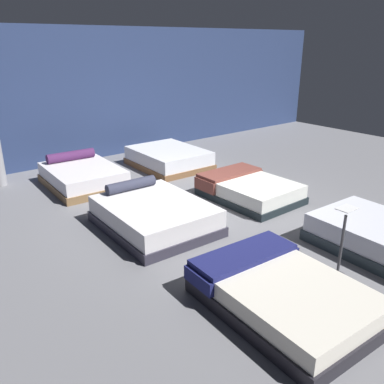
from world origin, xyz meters
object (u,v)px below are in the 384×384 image
object	(u,v)px
bed_1	(382,238)
price_sign	(341,251)
bed_3	(249,189)
bed_2	(154,215)
bed_4	(83,176)
bed_5	(169,158)
bed_0	(282,294)

from	to	relation	value
bed_1	price_sign	size ratio (longest dim) A/B	2.00
bed_1	bed_3	world-z (taller)	bed_1
bed_2	price_sign	xyz separation A→B (m)	(1.16, -2.93, 0.16)
bed_3	bed_4	distance (m)	3.77
bed_5	bed_0	bearing A→B (deg)	-111.23
bed_0	bed_5	distance (m)	6.26
bed_0	bed_5	size ratio (longest dim) A/B	1.05
bed_4	bed_5	size ratio (longest dim) A/B	0.98
bed_2	bed_4	bearing A→B (deg)	92.86
bed_2	bed_5	size ratio (longest dim) A/B	1.02
bed_3	bed_0	bearing A→B (deg)	-130.33
bed_1	bed_3	xyz separation A→B (m)	(-0.01, 2.89, -0.02)
bed_2	bed_0	bearing A→B (deg)	-89.23
bed_0	bed_4	world-z (taller)	bed_4
bed_5	bed_2	bearing A→B (deg)	-128.03
bed_3	price_sign	world-z (taller)	price_sign
bed_1	bed_2	bearing A→B (deg)	130.79
bed_0	price_sign	bearing A→B (deg)	2.37
bed_0	bed_3	size ratio (longest dim) A/B	1.12
bed_5	price_sign	xyz separation A→B (m)	(-1.18, -5.80, 0.17)
bed_2	price_sign	size ratio (longest dim) A/B	2.03
bed_3	bed_5	world-z (taller)	bed_5
price_sign	bed_2	bearing A→B (deg)	111.58
bed_4	price_sign	distance (m)	5.92
bed_4	price_sign	world-z (taller)	price_sign
bed_3	price_sign	bearing A→B (deg)	-112.92
bed_3	bed_2	bearing A→B (deg)	178.22
bed_1	price_sign	xyz separation A→B (m)	(-1.18, 0.00, 0.17)
bed_0	price_sign	xyz separation A→B (m)	(1.20, -0.01, 0.19)
price_sign	bed_0	bearing A→B (deg)	179.34
bed_1	bed_4	size ratio (longest dim) A/B	1.03
bed_0	bed_3	world-z (taller)	bed_0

